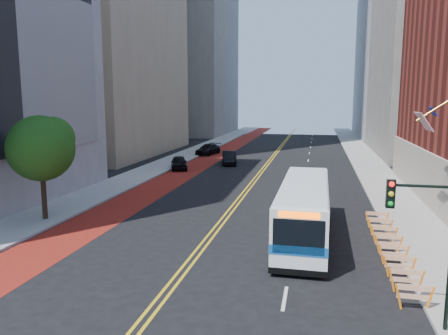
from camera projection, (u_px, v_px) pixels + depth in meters
name	position (u px, v px, depth m)	size (l,w,h in m)	color
ground	(184.00, 270.00, 20.30)	(160.00, 160.00, 0.00)	black
sidewalk_left	(163.00, 165.00, 51.75)	(4.00, 140.00, 0.15)	gray
sidewalk_right	(375.00, 172.00, 46.77)	(4.00, 140.00, 0.15)	gray
bus_lane_paint	(194.00, 167.00, 50.95)	(3.60, 140.00, 0.01)	maroon
center_line_inner	(262.00, 169.00, 49.31)	(0.14, 140.00, 0.01)	gold
center_line_outer	(265.00, 169.00, 49.23)	(0.14, 140.00, 0.01)	gold
lane_dashes	(308.00, 161.00, 56.00)	(0.14, 98.20, 0.01)	silver
construction_barriers	(391.00, 246.00, 21.51)	(1.42, 10.91, 1.00)	orange
street_tree	(42.00, 146.00, 27.70)	(4.20, 4.20, 6.70)	black
traffic_signal	(424.00, 226.00, 14.37)	(2.21, 0.34, 5.07)	black
transit_bus	(304.00, 209.00, 24.65)	(2.70, 11.81, 3.24)	silver
car_a	(179.00, 163.00, 49.14)	(1.75, 4.36, 1.48)	black
car_b	(229.00, 158.00, 52.87)	(1.67, 4.79, 1.58)	black
car_c	(208.00, 149.00, 62.05)	(2.09, 5.13, 1.49)	black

